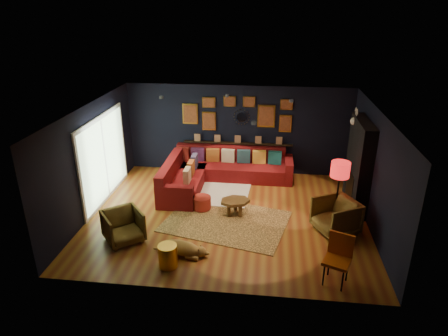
# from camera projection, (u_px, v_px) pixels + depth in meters

# --- Properties ---
(floor) EXTENTS (6.50, 6.50, 0.00)m
(floor) POSITION_uv_depth(u_px,v_px,m) (228.00, 215.00, 9.61)
(floor) COLOR #905A1D
(floor) RESTS_ON ground
(room_walls) EXTENTS (6.50, 6.50, 6.50)m
(room_walls) POSITION_uv_depth(u_px,v_px,m) (228.00, 154.00, 9.00)
(room_walls) COLOR black
(room_walls) RESTS_ON ground
(sectional) EXTENTS (3.41, 2.69, 0.86)m
(sectional) POSITION_uv_depth(u_px,v_px,m) (213.00, 172.00, 11.21)
(sectional) COLOR maroon
(sectional) RESTS_ON ground
(ledge) EXTENTS (3.20, 0.12, 0.04)m
(ledge) POSITION_uv_depth(u_px,v_px,m) (238.00, 143.00, 11.71)
(ledge) COLOR black
(ledge) RESTS_ON room_walls
(gallery_wall) EXTENTS (3.15, 0.04, 1.02)m
(gallery_wall) POSITION_uv_depth(u_px,v_px,m) (238.00, 113.00, 11.40)
(gallery_wall) COLOR gold
(gallery_wall) RESTS_ON room_walls
(sunburst_mirror) EXTENTS (0.47, 0.16, 0.47)m
(sunburst_mirror) POSITION_uv_depth(u_px,v_px,m) (242.00, 117.00, 11.44)
(sunburst_mirror) COLOR silver
(sunburst_mirror) RESTS_ON room_walls
(fireplace) EXTENTS (0.31, 1.60, 2.20)m
(fireplace) POSITION_uv_depth(u_px,v_px,m) (358.00, 168.00, 9.70)
(fireplace) COLOR black
(fireplace) RESTS_ON ground
(deer_head) EXTENTS (0.50, 0.28, 0.45)m
(deer_head) POSITION_uv_depth(u_px,v_px,m) (361.00, 121.00, 9.76)
(deer_head) COLOR white
(deer_head) RESTS_ON fireplace
(sliding_door) EXTENTS (0.06, 2.80, 2.20)m
(sliding_door) POSITION_uv_depth(u_px,v_px,m) (104.00, 158.00, 10.09)
(sliding_door) COLOR white
(sliding_door) RESTS_ON ground
(ceiling_spots) EXTENTS (3.30, 2.50, 0.06)m
(ceiling_spots) POSITION_uv_depth(u_px,v_px,m) (232.00, 103.00, 9.36)
(ceiling_spots) COLOR black
(ceiling_spots) RESTS_ON room_walls
(shag_rug) EXTENTS (2.32, 1.75, 0.03)m
(shag_rug) POSITION_uv_depth(u_px,v_px,m) (208.00, 191.00, 10.80)
(shag_rug) COLOR white
(shag_rug) RESTS_ON ground
(leopard_rug) EXTENTS (3.11, 2.54, 0.02)m
(leopard_rug) POSITION_uv_depth(u_px,v_px,m) (226.00, 221.00, 9.33)
(leopard_rug) COLOR #DC9F53
(leopard_rug) RESTS_ON ground
(coffee_table) EXTENTS (0.86, 0.74, 0.36)m
(coffee_table) POSITION_uv_depth(u_px,v_px,m) (235.00, 203.00, 9.53)
(coffee_table) COLOR brown
(coffee_table) RESTS_ON shag_rug
(pouf) EXTENTS (0.46, 0.46, 0.30)m
(pouf) POSITION_uv_depth(u_px,v_px,m) (202.00, 203.00, 9.84)
(pouf) COLOR maroon
(pouf) RESTS_ON shag_rug
(armchair_left) EXTENTS (1.02, 1.02, 0.77)m
(armchair_left) POSITION_uv_depth(u_px,v_px,m) (123.00, 225.00, 8.45)
(armchair_left) COLOR #AC8633
(armchair_left) RESTS_ON ground
(armchair_right) EXTENTS (1.08, 1.10, 0.85)m
(armchair_right) POSITION_uv_depth(u_px,v_px,m) (336.00, 215.00, 8.78)
(armchair_right) COLOR #AC8633
(armchair_right) RESTS_ON ground
(gold_stool) EXTENTS (0.37, 0.37, 0.47)m
(gold_stool) POSITION_uv_depth(u_px,v_px,m) (168.00, 256.00, 7.68)
(gold_stool) COLOR gold
(gold_stool) RESTS_ON ground
(orange_chair) EXTENTS (0.59, 0.59, 0.95)m
(orange_chair) POSITION_uv_depth(u_px,v_px,m) (339.00, 255.00, 7.16)
(orange_chair) COLOR black
(orange_chair) RESTS_ON ground
(floor_lamp) EXTENTS (0.42, 0.42, 1.52)m
(floor_lamp) POSITION_uv_depth(u_px,v_px,m) (340.00, 173.00, 8.80)
(floor_lamp) COLOR black
(floor_lamp) RESTS_ON ground
(dog) EXTENTS (1.27, 0.79, 0.37)m
(dog) POSITION_uv_depth(u_px,v_px,m) (179.00, 245.00, 8.07)
(dog) COLOR #B38542
(dog) RESTS_ON leopard_rug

